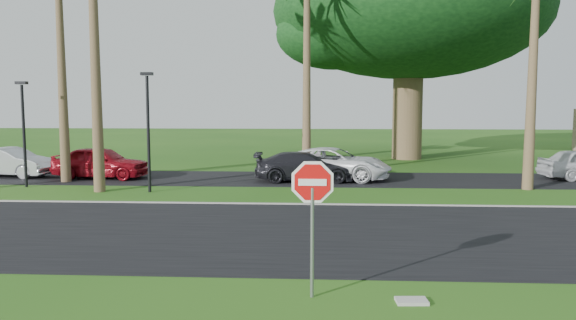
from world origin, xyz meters
The scene contains 13 objects.
ground centered at (0.00, 0.00, 0.00)m, with size 120.00×120.00×0.00m, color #1F4C13.
road centered at (0.00, 2.00, 0.01)m, with size 120.00×8.00×0.02m, color black.
parking_strip centered at (0.00, 12.50, 0.01)m, with size 120.00×5.00×0.02m, color black.
curb centered at (0.00, 6.05, 0.03)m, with size 120.00×0.12×0.06m, color gray.
stop_sign_near centered at (0.50, -3.00, 1.77)m, with size 1.05×0.07×2.62m.
canopy_tree centered at (6.00, 22.00, 8.95)m, with size 16.50×16.50×13.12m.
streetlight_left centered at (-11.50, 9.50, 2.50)m, with size 0.45×0.25×4.34m.
streetlight_right centered at (-6.00, 8.50, 2.65)m, with size 0.45×0.25×4.64m.
car_silver centered at (-13.80, 12.43, 0.68)m, with size 1.44×4.12×1.36m, color silver.
car_red centered at (-9.38, 12.15, 0.73)m, with size 1.74×4.31×1.47m, color maroon.
car_dark centered at (-0.02, 11.68, 0.64)m, with size 1.80×4.44×1.29m, color black.
car_minivan centered at (1.28, 12.39, 0.72)m, with size 2.37×5.15×1.43m, color white.
utility_slab centered at (2.25, -3.20, 0.03)m, with size 0.55×0.35×0.06m, color #A8A69F.
Camera 1 is at (0.62, -12.85, 3.52)m, focal length 35.00 mm.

